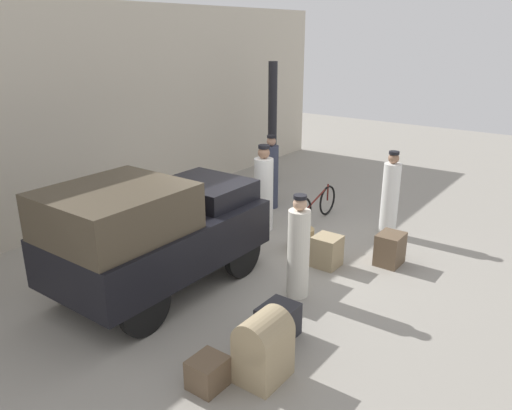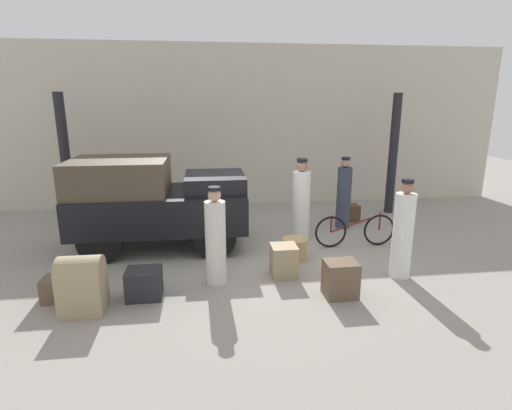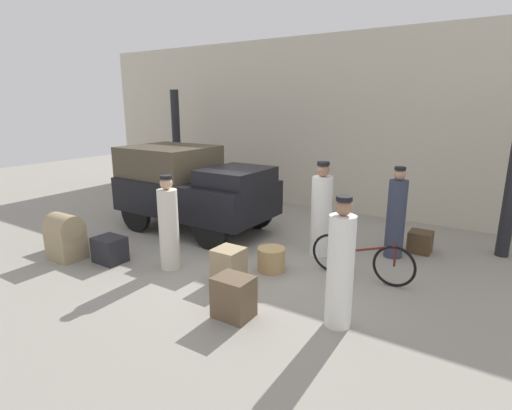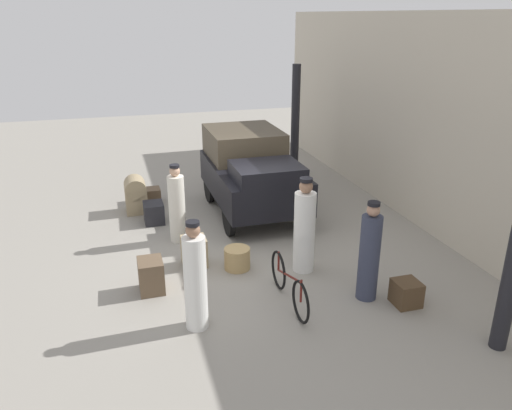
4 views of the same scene
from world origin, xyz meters
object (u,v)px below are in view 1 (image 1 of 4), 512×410
(truck, at_px, (152,230))
(conductor_in_dark_uniform, at_px, (299,250))
(suitcase_tan_flat, at_px, (208,373))
(suitcase_small_leather, at_px, (262,191))
(trunk_barrel_dark, at_px, (263,346))
(trunk_large_brown, at_px, (390,249))
(trunk_umber_medium, at_px, (278,322))
(bicycle, at_px, (316,206))
(suitcase_black_upright, at_px, (327,251))
(porter_with_bicycle, at_px, (271,175))
(porter_lifting_near_truck, at_px, (264,192))
(wicker_basket, at_px, (301,239))
(porter_standing_middle, at_px, (390,197))

(truck, relative_size, conductor_in_dark_uniform, 2.09)
(suitcase_tan_flat, xyz_separation_m, suitcase_small_leather, (5.92, 3.49, 0.02))
(trunk_barrel_dark, distance_m, suitcase_small_leather, 6.70)
(conductor_in_dark_uniform, distance_m, trunk_large_brown, 2.09)
(truck, height_order, trunk_umber_medium, truck)
(bicycle, relative_size, conductor_in_dark_uniform, 1.05)
(suitcase_black_upright, bearing_deg, trunk_umber_medium, -167.11)
(truck, distance_m, bicycle, 4.21)
(suitcase_tan_flat, bearing_deg, porter_with_bicycle, 28.23)
(porter_lifting_near_truck, xyz_separation_m, suitcase_small_leather, (1.57, 1.17, -0.61))
(suitcase_black_upright, bearing_deg, wicker_basket, 64.11)
(trunk_barrel_dark, xyz_separation_m, trunk_umber_medium, (0.80, 0.33, -0.21))
(porter_with_bicycle, relative_size, trunk_umber_medium, 3.21)
(porter_with_bicycle, xyz_separation_m, porter_lifting_near_truck, (-1.20, -0.65, 0.03))
(trunk_barrel_dark, relative_size, suitcase_black_upright, 1.55)
(porter_lifting_near_truck, bearing_deg, conductor_in_dark_uniform, -133.44)
(porter_with_bicycle, bearing_deg, truck, -169.81)
(porter_lifting_near_truck, xyz_separation_m, trunk_umber_medium, (-3.04, -2.42, -0.58))
(porter_standing_middle, xyz_separation_m, suitcase_tan_flat, (-5.59, -0.13, -0.61))
(truck, bearing_deg, suitcase_tan_flat, -119.30)
(truck, relative_size, wicker_basket, 7.14)
(trunk_large_brown, relative_size, trunk_barrel_dark, 0.67)
(bicycle, xyz_separation_m, trunk_large_brown, (-1.04, -2.10, -0.06))
(trunk_large_brown, height_order, trunk_umber_medium, trunk_large_brown)
(bicycle, bearing_deg, truck, 172.71)
(wicker_basket, relative_size, suitcase_black_upright, 0.87)
(truck, xyz_separation_m, porter_standing_middle, (4.35, -2.07, -0.23))
(porter_with_bicycle, height_order, suitcase_small_leather, porter_with_bicycle)
(trunk_umber_medium, bearing_deg, suitcase_small_leather, 37.84)
(bicycle, xyz_separation_m, porter_lifting_near_truck, (-1.01, 0.65, 0.47))
(truck, height_order, suitcase_black_upright, truck)
(porter_with_bicycle, bearing_deg, trunk_umber_medium, -144.10)
(porter_standing_middle, bearing_deg, bicycle, 98.26)
(porter_with_bicycle, relative_size, conductor_in_dark_uniform, 1.03)
(truck, relative_size, porter_standing_middle, 1.99)
(bicycle, height_order, suitcase_tan_flat, bicycle)
(trunk_large_brown, bearing_deg, suitcase_small_leather, 67.84)
(wicker_basket, bearing_deg, trunk_umber_medium, -154.54)
(wicker_basket, distance_m, suitcase_black_upright, 0.82)
(truck, xyz_separation_m, porter_with_bicycle, (4.31, 0.77, -0.24))
(suitcase_tan_flat, xyz_separation_m, suitcase_black_upright, (3.60, 0.43, 0.09))
(trunk_umber_medium, height_order, suitcase_black_upright, suitcase_black_upright)
(suitcase_black_upright, bearing_deg, porter_lifting_near_truck, 68.46)
(truck, relative_size, trunk_large_brown, 6.03)
(truck, bearing_deg, suitcase_small_leather, 15.39)
(wicker_basket, distance_m, conductor_in_dark_uniform, 1.85)
(wicker_basket, height_order, suitcase_small_leather, suitcase_small_leather)
(suitcase_tan_flat, height_order, trunk_umber_medium, trunk_umber_medium)
(trunk_large_brown, relative_size, suitcase_small_leather, 1.37)
(porter_lifting_near_truck, xyz_separation_m, suitcase_black_upright, (-0.75, -1.89, -0.54))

